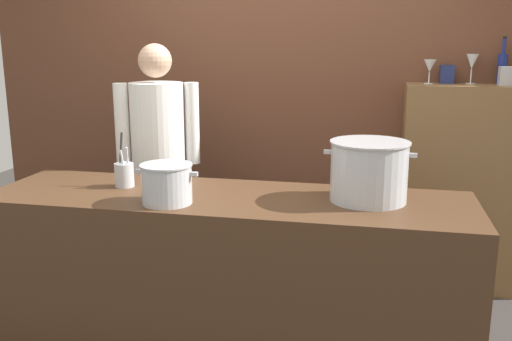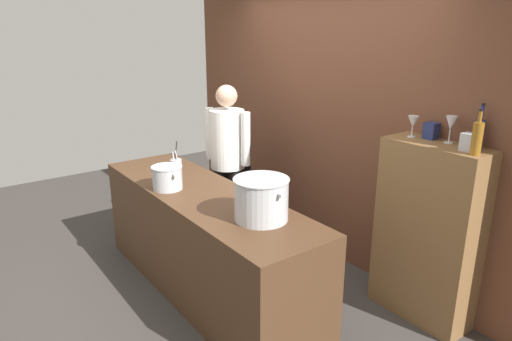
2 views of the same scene
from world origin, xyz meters
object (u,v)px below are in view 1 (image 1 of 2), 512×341
Objects in this scene: wine_glass_wide at (472,62)px; wine_glass_tall at (430,66)px; stockpot_small at (167,184)px; spice_tin_silver at (506,76)px; stockpot_large at (369,171)px; wine_bottle_cobalt at (502,68)px; spice_tin_navy at (447,74)px; utensil_crock at (124,174)px; chef at (159,154)px.

wine_glass_wide is 0.28m from wine_glass_tall.
stockpot_small is at bearing -133.18° from wine_glass_tall.
spice_tin_silver is (0.20, -0.10, -0.08)m from wine_glass_wide.
stockpot_large is 1.41× the size of stockpot_small.
spice_tin_navy is (-0.34, -0.02, -0.05)m from wine_bottle_cobalt.
spice_tin_silver is at bearing -88.74° from wine_bottle_cobalt.
stockpot_large is 1.55m from wine_bottle_cobalt.
spice_tin_navy is at bearing -176.27° from wine_bottle_cobalt.
utensil_crock is at bearing -145.26° from wine_glass_tall.
wine_glass_tall reaches higher than utensil_crock.
utensil_crock is at bearing -145.61° from spice_tin_navy.
spice_tin_silver is at bearing -26.28° from wine_glass_wide.
wine_glass_wide is (1.58, 1.45, 0.54)m from stockpot_small.
spice_tin_navy reaches higher than utensil_crock.
spice_tin_silver is at bearing -4.94° from wine_glass_tall.
spice_tin_navy is at bearing 68.88° from stockpot_large.
chef is 2.27m from spice_tin_silver.
wine_bottle_cobalt reaches higher than spice_tin_silver.
stockpot_small is at bearing -137.38° from wine_glass_wide.
stockpot_large is 1.44m from wine_glass_wide.
wine_glass_wide is 0.23m from spice_tin_silver.
chef is at bearing 156.16° from stockpot_large.
wine_glass_tall is at bearing 178.18° from chef.
wine_glass_tall is (1.69, 0.56, 0.55)m from chef.
wine_bottle_cobalt is 1.56× the size of wine_glass_wide.
wine_bottle_cobalt is 0.14m from spice_tin_silver.
wine_glass_wide reaches higher than wine_glass_tall.
chef is 0.92m from stockpot_small.
wine_bottle_cobalt reaches higher than wine_glass_tall.
stockpot_large is 1.36m from spice_tin_navy.
wine_glass_wide is 1.62× the size of spice_tin_navy.
spice_tin_navy and spice_tin_silver have the same top height.
wine_bottle_cobalt reaches higher than wine_glass_wide.
utensil_crock is at bearing 73.30° from chef.
stockpot_small is at bearing -134.32° from spice_tin_navy.
wine_glass_tall is (-0.46, -0.09, 0.01)m from wine_bottle_cobalt.
chef reaches higher than spice_tin_navy.
spice_tin_navy is at bearing 163.17° from spice_tin_silver.
chef reaches higher than stockpot_small.
wine_glass_wide reaches higher than spice_tin_silver.
spice_tin_navy is at bearing 176.79° from wine_glass_wide.
stockpot_small is 1.04× the size of wine_bottle_cobalt.
spice_tin_silver is (1.78, 1.36, 0.46)m from stockpot_small.
wine_glass_wide is (-0.19, -0.03, 0.03)m from wine_bottle_cobalt.
utensil_crock is (-0.34, 0.25, -0.03)m from stockpot_small.
chef is at bearing -166.48° from spice_tin_silver.
chef is 8.52× the size of wine_glass_wide.
spice_tin_navy is at bearing 45.68° from stockpot_small.
stockpot_small is 1.98m from wine_glass_tall.
stockpot_large is 1.30m from utensil_crock.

